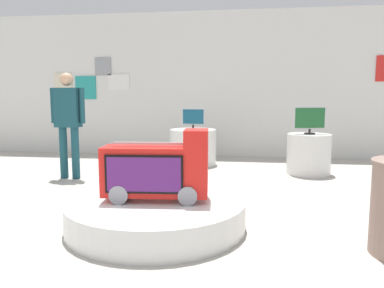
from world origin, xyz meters
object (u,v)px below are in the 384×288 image
novelty_firetruck_tv (158,171)px  main_display_pedestal (156,213)px  tv_on_center_rear (193,118)px  tv_on_left_rear (310,119)px  display_pedestal_center_rear (193,147)px  display_pedestal_left_rear (309,154)px  shopper_browsing_near_truck (68,117)px

novelty_firetruck_tv → main_display_pedestal: bearing=165.8°
main_display_pedestal → tv_on_center_rear: tv_on_center_rear is taller
tv_on_left_rear → display_pedestal_center_rear: 2.19m
display_pedestal_center_rear → tv_on_center_rear: (0.00, -0.00, 0.55)m
novelty_firetruck_tv → display_pedestal_left_rear: (1.90, 2.86, -0.23)m
novelty_firetruck_tv → display_pedestal_center_rear: bearing=91.9°
display_pedestal_left_rear → display_pedestal_center_rear: (-2.02, 0.62, 0.00)m
display_pedestal_left_rear → tv_on_center_rear: 2.18m
novelty_firetruck_tv → tv_on_center_rear: (-0.12, 3.47, 0.32)m
main_display_pedestal → tv_on_center_rear: (-0.10, 3.47, 0.75)m
display_pedestal_left_rear → shopper_browsing_near_truck: size_ratio=0.43×
display_pedestal_left_rear → tv_on_center_rear: tv_on_center_rear is taller
display_pedestal_left_rear → tv_on_center_rear: bearing=163.1°
main_display_pedestal → tv_on_left_rear: bearing=56.0°
main_display_pedestal → novelty_firetruck_tv: (0.02, -0.01, 0.42)m
main_display_pedestal → tv_on_center_rear: size_ratio=4.01×
novelty_firetruck_tv → display_pedestal_left_rear: 3.44m
tv_on_left_rear → tv_on_center_rear: (-2.02, 0.62, -0.03)m
main_display_pedestal → display_pedestal_left_rear: bearing=56.0°
tv_on_center_rear → shopper_browsing_near_truck: size_ratio=0.27×
display_pedestal_left_rear → tv_on_center_rear: size_ratio=1.63×
display_pedestal_left_rear → display_pedestal_center_rear: size_ratio=0.82×
tv_on_left_rear → shopper_browsing_near_truck: 3.88m
main_display_pedestal → novelty_firetruck_tv: size_ratio=1.68×
display_pedestal_center_rear → novelty_firetruck_tv: bearing=-88.1°
main_display_pedestal → shopper_browsing_near_truck: shopper_browsing_near_truck is taller
display_pedestal_center_rear → shopper_browsing_near_truck: (-1.76, -1.48, 0.63)m
display_pedestal_left_rear → shopper_browsing_near_truck: 3.93m
novelty_firetruck_tv → display_pedestal_left_rear: size_ratio=1.47×
tv_on_left_rear → tv_on_center_rear: bearing=163.0°
tv_on_center_rear → shopper_browsing_near_truck: (-1.76, -1.47, 0.08)m
display_pedestal_left_rear → shopper_browsing_near_truck: bearing=-167.2°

